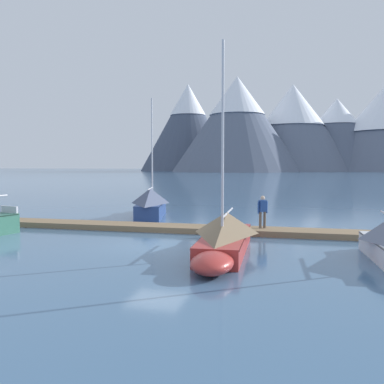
% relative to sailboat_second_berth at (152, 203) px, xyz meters
% --- Properties ---
extents(ground_plane, '(700.00, 700.00, 0.00)m').
position_rel_sailboat_second_berth_xyz_m(ground_plane, '(3.86, -9.46, -0.93)').
color(ground_plane, '#426689').
extents(mountain_west_summit, '(60.17, 60.17, 54.71)m').
position_rel_sailboat_second_berth_xyz_m(mountain_west_summit, '(-60.40, 223.20, 27.26)').
color(mountain_west_summit, '#424C60').
rests_on(mountain_west_summit, ground).
extents(mountain_central_massif, '(72.38, 72.38, 52.46)m').
position_rel_sailboat_second_berth_xyz_m(mountain_central_massif, '(-25.24, 198.64, 26.35)').
color(mountain_central_massif, slate).
rests_on(mountain_central_massif, ground).
extents(mountain_shoulder_ridge, '(73.67, 73.67, 51.47)m').
position_rel_sailboat_second_berth_xyz_m(mountain_shoulder_ridge, '(4.18, 224.01, 26.24)').
color(mountain_shoulder_ridge, slate).
rests_on(mountain_shoulder_ridge, ground).
extents(mountain_east_summit, '(67.74, 67.74, 43.81)m').
position_rel_sailboat_second_berth_xyz_m(mountain_east_summit, '(29.80, 235.53, 21.62)').
color(mountain_east_summit, '#4C566B').
rests_on(mountain_east_summit, ground).
extents(dock, '(24.56, 2.55, 0.30)m').
position_rel_sailboat_second_berth_xyz_m(dock, '(3.86, -5.46, -0.79)').
color(dock, '#846B4C').
rests_on(dock, ground).
extents(sailboat_second_berth, '(3.34, 7.38, 8.24)m').
position_rel_sailboat_second_berth_xyz_m(sailboat_second_berth, '(0.00, 0.00, 0.00)').
color(sailboat_second_berth, navy).
rests_on(sailboat_second_berth, ground).
extents(sailboat_mid_dock_port, '(2.20, 7.72, 8.28)m').
position_rel_sailboat_second_berth_xyz_m(sailboat_mid_dock_port, '(7.08, -10.23, -0.19)').
color(sailboat_mid_dock_port, '#B2332D').
rests_on(sailboat_mid_dock_port, ground).
extents(person_on_dock, '(0.49, 0.40, 1.69)m').
position_rel_sailboat_second_berth_xyz_m(person_on_dock, '(8.12, -5.18, 0.33)').
color(person_on_dock, brown).
rests_on(person_on_dock, dock).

